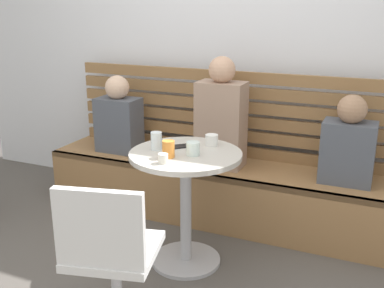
% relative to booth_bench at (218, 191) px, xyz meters
% --- Properties ---
extents(back_wall, '(5.20, 0.10, 2.90)m').
position_rel_booth_bench_xyz_m(back_wall, '(0.00, 0.44, 1.23)').
color(back_wall, silver).
rests_on(back_wall, ground).
extents(booth_bench, '(2.70, 0.52, 0.44)m').
position_rel_booth_bench_xyz_m(booth_bench, '(0.00, 0.00, 0.00)').
color(booth_bench, olive).
rests_on(booth_bench, ground).
extents(booth_backrest, '(2.65, 0.04, 0.67)m').
position_rel_booth_bench_xyz_m(booth_backrest, '(0.00, 0.24, 0.56)').
color(booth_backrest, olive).
rests_on(booth_backrest, booth_bench).
extents(cafe_table, '(0.68, 0.68, 0.74)m').
position_rel_booth_bench_xyz_m(cafe_table, '(0.04, -0.68, 0.30)').
color(cafe_table, '#ADADB2').
rests_on(cafe_table, ground).
extents(white_chair, '(0.48, 0.48, 0.85)m').
position_rel_booth_bench_xyz_m(white_chair, '(0.02, -1.49, 0.24)').
color(white_chair, '#ADADB2').
rests_on(white_chair, ground).
extents(person_adult, '(0.34, 0.22, 0.80)m').
position_rel_booth_bench_xyz_m(person_adult, '(0.02, -0.02, 0.58)').
color(person_adult, '#9E7F6B').
rests_on(person_adult, booth_bench).
extents(person_child_left, '(0.34, 0.22, 0.60)m').
position_rel_booth_bench_xyz_m(person_child_left, '(0.91, 0.00, 0.48)').
color(person_child_left, '#4C515B').
rests_on(person_child_left, booth_bench).
extents(person_child_middle, '(0.34, 0.22, 0.62)m').
position_rel_booth_bench_xyz_m(person_child_middle, '(-0.85, -0.01, 0.49)').
color(person_child_middle, '#4C515B').
rests_on(person_child_middle, booth_bench).
extents(cup_glass_short, '(0.08, 0.08, 0.08)m').
position_rel_booth_bench_xyz_m(cup_glass_short, '(0.10, -0.71, 0.56)').
color(cup_glass_short, silver).
rests_on(cup_glass_short, cafe_table).
extents(cup_tumbler_orange, '(0.07, 0.07, 0.10)m').
position_rel_booth_bench_xyz_m(cup_tumbler_orange, '(-0.01, -0.80, 0.57)').
color(cup_tumbler_orange, orange).
rests_on(cup_tumbler_orange, cafe_table).
extents(cup_espresso_small, '(0.06, 0.06, 0.05)m').
position_rel_booth_bench_xyz_m(cup_espresso_small, '(0.01, -0.91, 0.55)').
color(cup_espresso_small, silver).
rests_on(cup_espresso_small, cafe_table).
extents(cup_water_clear, '(0.07, 0.07, 0.11)m').
position_rel_booth_bench_xyz_m(cup_water_clear, '(-0.14, -0.70, 0.57)').
color(cup_water_clear, white).
rests_on(cup_water_clear, cafe_table).
extents(cup_ceramic_white, '(0.08, 0.08, 0.07)m').
position_rel_booth_bench_xyz_m(cup_ceramic_white, '(0.13, -0.49, 0.55)').
color(cup_ceramic_white, white).
rests_on(cup_ceramic_white, cafe_table).
extents(phone_on_table, '(0.15, 0.15, 0.01)m').
position_rel_booth_bench_xyz_m(phone_on_table, '(-0.04, -0.59, 0.52)').
color(phone_on_table, black).
rests_on(phone_on_table, cafe_table).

